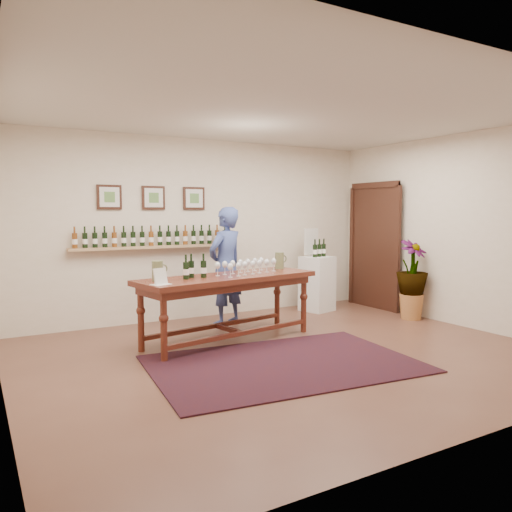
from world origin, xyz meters
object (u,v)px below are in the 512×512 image
tasting_table (228,285)px  potted_plant (412,279)px  person (226,266)px  display_pedestal (317,284)px

tasting_table → potted_plant: bearing=-14.2°
potted_plant → person: bearing=157.7°
display_pedestal → person: bearing=-174.2°
person → tasting_table: bearing=44.1°
potted_plant → person: (-2.68, 1.10, 0.25)m
potted_plant → person: size_ratio=0.61×
tasting_table → person: bearing=55.5°
potted_plant → display_pedestal: bearing=124.0°
tasting_table → person: (0.39, 0.86, 0.14)m
tasting_table → display_pedestal: size_ratio=2.73×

